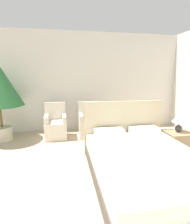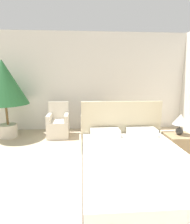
{
  "view_description": "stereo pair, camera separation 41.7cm",
  "coord_description": "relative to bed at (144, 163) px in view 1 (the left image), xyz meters",
  "views": [
    {
      "loc": [
        -0.61,
        -1.13,
        1.63
      ],
      "look_at": [
        0.09,
        2.9,
        0.79
      ],
      "focal_mm": 28.0,
      "sensor_mm": 36.0,
      "label": 1
    },
    {
      "loc": [
        -0.19,
        -1.18,
        1.63
      ],
      "look_at": [
        0.09,
        2.9,
        0.79
      ],
      "focal_mm": 28.0,
      "sensor_mm": 36.0,
      "label": 2
    }
  ],
  "objects": [
    {
      "name": "armchair_near_window_right",
      "position": [
        -0.57,
        2.22,
        0.04
      ],
      "size": [
        0.58,
        0.64,
        0.93
      ],
      "rotation": [
        0.0,
        0.0,
        -0.03
      ],
      "color": "beige",
      "rests_on": "ground_plane"
    },
    {
      "name": "table_lamp",
      "position": [
        1.12,
        0.77,
        0.5
      ],
      "size": [
        0.29,
        0.29,
        0.42
      ],
      "color": "#333333",
      "rests_on": "nightstand"
    },
    {
      "name": "bed",
      "position": [
        0.0,
        0.0,
        0.0
      ],
      "size": [
        1.68,
        2.24,
        1.13
      ],
      "color": "#4C4238",
      "rests_on": "ground_plane"
    },
    {
      "name": "armchair_near_window_left",
      "position": [
        -1.49,
        2.22,
        0.04
      ],
      "size": [
        0.58,
        0.64,
        0.93
      ],
      "rotation": [
        0.0,
        0.0,
        0.03
      ],
      "color": "beige",
      "rests_on": "ground_plane"
    },
    {
      "name": "nightstand",
      "position": [
        1.12,
        0.75,
        -0.02
      ],
      "size": [
        0.52,
        0.48,
        0.48
      ],
      "color": "#937A56",
      "rests_on": "ground_plane"
    },
    {
      "name": "wall_back",
      "position": [
        -0.61,
        2.92,
        1.19
      ],
      "size": [
        10.0,
        0.06,
        2.9
      ],
      "color": "silver",
      "rests_on": "ground_plane"
    }
  ]
}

